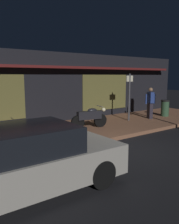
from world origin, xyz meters
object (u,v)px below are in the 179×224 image
motorcycle (90,117)px  sign_post (129,94)px  person_bystander (150,102)px  parked_car_near (26,160)px  trash_bin (165,108)px

motorcycle → sign_post: bearing=5.1°
motorcycle → sign_post: sign_post is taller
person_bystander → sign_post: sign_post is taller
sign_post → parked_car_near: size_ratio=0.59×
sign_post → parked_car_near: sign_post is taller
parked_car_near → motorcycle: bearing=40.4°
trash_bin → parked_car_near: (-9.58, -3.62, 0.08)m
motorcycle → trash_bin: size_ratio=1.82×
person_bystander → sign_post: size_ratio=0.70×
person_bystander → motorcycle: bearing=179.5°
motorcycle → trash_bin: 5.29m
trash_bin → motorcycle: bearing=179.7°
trash_bin → parked_car_near: size_ratio=0.23×
sign_post → person_bystander: bearing=-11.6°
motorcycle → sign_post: 2.80m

